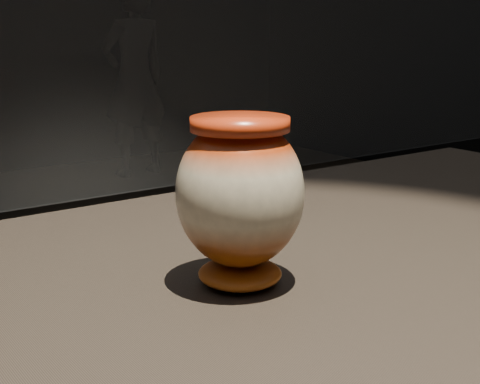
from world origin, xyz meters
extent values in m
cube|color=black|center=(0.00, 0.00, 0.88)|extent=(2.00, 0.80, 0.05)
ellipsoid|color=#77320A|center=(0.02, -0.04, 0.91)|extent=(0.12, 0.12, 0.03)
ellipsoid|color=beige|center=(0.02, -0.04, 1.01)|extent=(0.17, 0.17, 0.18)
cylinder|color=#B83A11|center=(0.02, -0.04, 1.09)|extent=(0.13, 0.13, 0.02)
imported|color=black|center=(2.06, 4.28, 0.78)|extent=(0.60, 0.43, 1.57)
camera|label=1|loc=(-0.41, -0.66, 1.20)|focal=50.00mm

